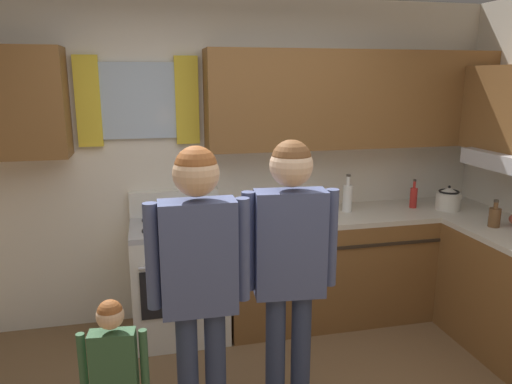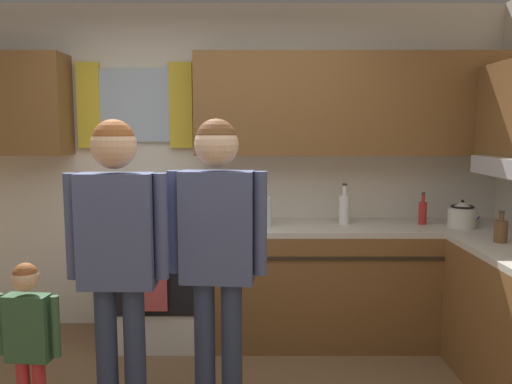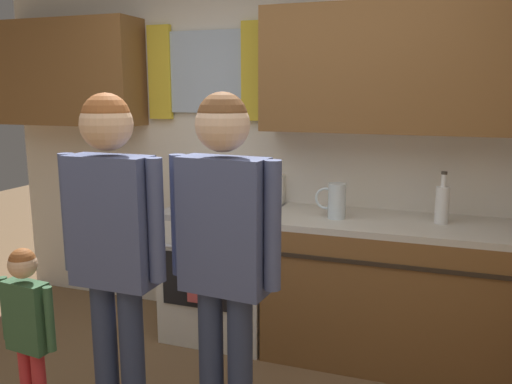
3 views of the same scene
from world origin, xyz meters
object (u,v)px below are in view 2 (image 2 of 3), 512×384
object	(u,v)px
adult_holding_child	(115,243)
adult_in_plaid	(215,239)
bottle_milk_white	(342,209)
bottle_sauce_red	(420,212)
mug_cobalt_blue	(468,217)
small_child	(26,335)
stove_oven	(160,280)
stovetop_kettle	(460,214)
bottle_squat_brown	(498,230)
water_pitcher	(261,211)

from	to	relation	value
adult_holding_child	adult_in_plaid	size ratio (longest dim) A/B	1.00
adult_in_plaid	bottle_milk_white	bearing A→B (deg)	54.90
bottle_sauce_red	mug_cobalt_blue	distance (m)	0.41
small_child	stove_oven	bearing A→B (deg)	73.68
bottle_sauce_red	mug_cobalt_blue	xyz separation A→B (m)	(0.40, 0.08, -0.05)
bottle_sauce_red	stovetop_kettle	world-z (taller)	bottle_sauce_red
bottle_squat_brown	bottle_sauce_red	size ratio (longest dim) A/B	0.84
stovetop_kettle	bottle_sauce_red	bearing A→B (deg)	154.49
bottle_squat_brown	bottle_milk_white	world-z (taller)	bottle_milk_white
adult_holding_child	stovetop_kettle	bearing A→B (deg)	28.30
water_pitcher	small_child	size ratio (longest dim) A/B	0.23
stovetop_kettle	adult_in_plaid	world-z (taller)	adult_in_plaid
adult_in_plaid	adult_holding_child	bearing A→B (deg)	-170.39
mug_cobalt_blue	water_pitcher	distance (m)	1.63
bottle_squat_brown	bottle_sauce_red	world-z (taller)	bottle_sauce_red
adult_holding_child	bottle_milk_white	bearing A→B (deg)	44.09
small_child	water_pitcher	bearing A→B (deg)	48.53
bottle_squat_brown	stovetop_kettle	xyz separation A→B (m)	(-0.05, 0.50, 0.02)
stove_oven	adult_holding_child	bearing A→B (deg)	-88.93
stovetop_kettle	adult_holding_child	distance (m)	2.53
bottle_squat_brown	stovetop_kettle	size ratio (longest dim) A/B	0.75
stove_oven	adult_in_plaid	world-z (taller)	adult_in_plaid
stovetop_kettle	small_child	size ratio (longest dim) A/B	0.28
stove_oven	small_child	world-z (taller)	stove_oven
bottle_squat_brown	adult_holding_child	distance (m)	2.38
adult_holding_child	small_child	size ratio (longest dim) A/B	1.72
bottle_milk_white	adult_in_plaid	distance (m)	1.52
stove_oven	water_pitcher	size ratio (longest dim) A/B	5.00
bottle_milk_white	stovetop_kettle	size ratio (longest dim) A/B	1.14
water_pitcher	adult_holding_child	world-z (taller)	adult_holding_child
bottle_milk_white	adult_in_plaid	size ratio (longest dim) A/B	0.19
stovetop_kettle	water_pitcher	size ratio (longest dim) A/B	1.24
stove_oven	bottle_squat_brown	world-z (taller)	bottle_squat_brown
adult_in_plaid	stove_oven	bearing A→B (deg)	113.32
bottle_squat_brown	small_child	size ratio (longest dim) A/B	0.21
bottle_sauce_red	adult_holding_child	bearing A→B (deg)	-146.22
bottle_sauce_red	bottle_squat_brown	bearing A→B (deg)	-64.41
bottle_squat_brown	adult_holding_child	xyz separation A→B (m)	(-2.27, -0.70, 0.08)
mug_cobalt_blue	adult_holding_child	xyz separation A→B (m)	(-2.37, -1.40, 0.11)
mug_cobalt_blue	small_child	size ratio (longest dim) A/B	0.12
small_child	adult_holding_child	bearing A→B (deg)	11.86
adult_holding_child	stove_oven	bearing A→B (deg)	91.07
small_child	bottle_sauce_red	bearing A→B (deg)	30.40
mug_cobalt_blue	water_pitcher	world-z (taller)	water_pitcher
adult_holding_child	small_child	xyz separation A→B (m)	(-0.43, -0.09, -0.44)
small_child	bottle_milk_white	bearing A→B (deg)	38.23
water_pitcher	stovetop_kettle	bearing A→B (deg)	-2.01
bottle_sauce_red	small_child	size ratio (longest dim) A/B	0.25
adult_holding_child	small_child	bearing A→B (deg)	-168.14
bottle_squat_brown	stovetop_kettle	world-z (taller)	stovetop_kettle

